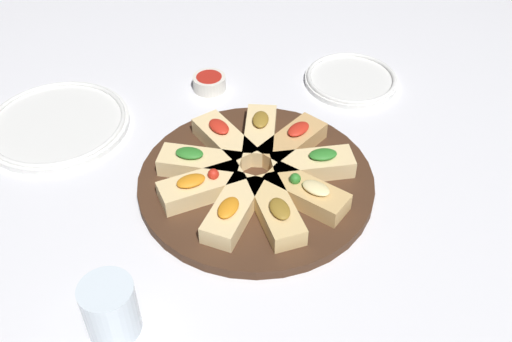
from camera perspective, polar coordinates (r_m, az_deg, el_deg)
ground_plane at (r=0.97m, az=0.00°, el=-1.40°), size 3.00×3.00×0.00m
serving_board at (r=0.96m, az=0.00°, el=-1.03°), size 0.38×0.38×0.02m
focaccia_slice_0 at (r=0.88m, az=1.90°, el=-3.77°), size 0.12×0.13×0.04m
focaccia_slice_1 at (r=0.91m, az=4.69°, el=-2.19°), size 0.05×0.13×0.04m
focaccia_slice_2 at (r=0.96m, az=5.43°, el=0.63°), size 0.13×0.13×0.04m
focaccia_slice_3 at (r=1.00m, az=3.47°, el=2.75°), size 0.14×0.07×0.04m
focaccia_slice_4 at (r=1.02m, az=0.38°, el=3.56°), size 0.14×0.11×0.04m
focaccia_slice_5 at (r=1.00m, az=-3.03°, el=2.96°), size 0.09×0.14×0.04m
focaccia_slice_6 at (r=0.96m, az=-5.39°, el=0.74°), size 0.10×0.14×0.04m
focaccia_slice_7 at (r=0.92m, az=-5.20°, el=-1.50°), size 0.14×0.11×0.04m
focaccia_slice_8 at (r=0.89m, az=-2.21°, el=-3.69°), size 0.14×0.08×0.04m
plate_left at (r=1.14m, az=-18.45°, el=4.35°), size 0.26×0.26×0.02m
plate_right at (r=1.21m, az=9.05°, el=8.65°), size 0.18×0.18×0.02m
water_glass at (r=0.79m, az=-13.70°, el=-12.62°), size 0.07×0.07×0.08m
dipping_bowl at (r=1.18m, az=-4.47°, el=8.43°), size 0.06×0.06×0.03m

